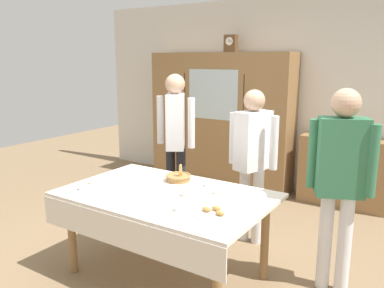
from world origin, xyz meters
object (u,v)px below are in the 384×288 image
(mantel_clock, at_px, (231,43))
(spoon_near_right, at_px, (167,190))
(bread_basket, at_px, (178,177))
(spoon_back_edge, at_px, (141,170))
(tea_cup_back_edge, at_px, (218,191))
(person_by_cabinet, at_px, (253,152))
(tea_cup_far_right, at_px, (84,188))
(dining_table, at_px, (164,205))
(bookshelf_low, at_px, (344,172))
(spoon_far_left, at_px, (164,207))
(tea_cup_front_edge, at_px, (186,194))
(wall_cabinet, at_px, (220,120))
(book_stack, at_px, (347,135))
(tea_cup_far_left, at_px, (94,182))
(person_behind_table_left, at_px, (340,172))
(person_behind_table_right, at_px, (175,131))
(tea_cup_mid_left, at_px, (180,208))
(pastry_plate, at_px, (213,213))
(tea_cup_near_right, at_px, (209,184))

(mantel_clock, distance_m, spoon_near_right, 2.90)
(bread_basket, relative_size, spoon_back_edge, 2.02)
(spoon_near_right, bearing_deg, bread_basket, 104.32)
(tea_cup_back_edge, bearing_deg, person_by_cabinet, 94.35)
(tea_cup_far_right, xyz_separation_m, bread_basket, (0.52, 0.67, 0.01))
(dining_table, xyz_separation_m, bookshelf_low, (0.90, 2.64, -0.22))
(mantel_clock, distance_m, spoon_far_left, 3.25)
(tea_cup_front_edge, relative_size, bread_basket, 0.54)
(dining_table, bearing_deg, wall_cabinet, 109.16)
(mantel_clock, relative_size, tea_cup_front_edge, 1.85)
(mantel_clock, height_order, tea_cup_far_right, mantel_clock)
(book_stack, bearing_deg, tea_cup_far_left, -119.57)
(wall_cabinet, bearing_deg, spoon_back_edge, -82.63)
(spoon_back_edge, xyz_separation_m, person_behind_table_left, (1.89, 0.15, 0.25))
(tea_cup_far_right, bearing_deg, wall_cabinet, 95.31)
(tea_cup_far_left, relative_size, spoon_near_right, 1.09)
(dining_table, bearing_deg, spoon_back_edge, 144.47)
(bookshelf_low, bearing_deg, spoon_far_left, -104.05)
(dining_table, distance_m, spoon_far_left, 0.31)
(spoon_back_edge, bearing_deg, tea_cup_far_left, -95.55)
(mantel_clock, xyz_separation_m, spoon_near_right, (0.71, -2.49, -1.31))
(bookshelf_low, bearing_deg, tea_cup_front_edge, -105.11)
(mantel_clock, bearing_deg, tea_cup_back_edge, -64.24)
(dining_table, height_order, spoon_back_edge, spoon_back_edge)
(bookshelf_low, bearing_deg, spoon_near_right, -110.23)
(person_behind_table_right, bearing_deg, tea_cup_mid_left, -53.75)
(tea_cup_mid_left, height_order, person_behind_table_right, person_behind_table_right)
(wall_cabinet, height_order, person_by_cabinet, wall_cabinet)
(bread_basket, relative_size, person_behind_table_right, 0.14)
(bread_basket, bearing_deg, spoon_far_left, -64.77)
(bread_basket, bearing_deg, person_behind_table_right, 126.73)
(pastry_plate, height_order, spoon_near_right, pastry_plate)
(book_stack, relative_size, tea_cup_far_right, 1.60)
(bread_basket, bearing_deg, person_behind_table_left, 9.35)
(pastry_plate, bearing_deg, person_behind_table_left, 47.11)
(dining_table, relative_size, book_stack, 8.38)
(tea_cup_back_edge, height_order, tea_cup_near_right, same)
(pastry_plate, bearing_deg, bread_basket, 142.25)
(wall_cabinet, xyz_separation_m, tea_cup_far_right, (0.27, -2.89, -0.19))
(book_stack, relative_size, tea_cup_mid_left, 1.60)
(wall_cabinet, bearing_deg, person_behind_table_right, -82.26)
(wall_cabinet, distance_m, spoon_far_left, 3.03)
(tea_cup_front_edge, xyz_separation_m, spoon_near_right, (-0.24, 0.05, -0.02))
(book_stack, relative_size, person_by_cabinet, 0.13)
(pastry_plate, relative_size, person_by_cabinet, 0.18)
(tea_cup_far_right, bearing_deg, tea_cup_back_edge, 27.83)
(spoon_back_edge, xyz_separation_m, spoon_far_left, (0.80, -0.68, 0.00))
(spoon_back_edge, distance_m, person_behind_table_right, 0.78)
(bookshelf_low, bearing_deg, wall_cabinet, -178.39)
(tea_cup_far_right, bearing_deg, bookshelf_low, 62.56)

